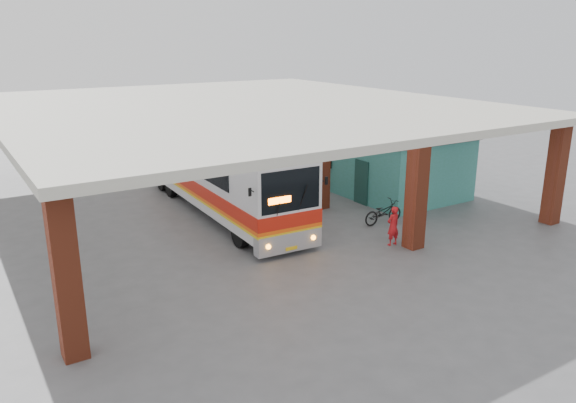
{
  "coord_description": "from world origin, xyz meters",
  "views": [
    {
      "loc": [
        -11.61,
        -17.25,
        7.71
      ],
      "look_at": [
        -0.7,
        0.0,
        1.64
      ],
      "focal_mm": 35.0,
      "sensor_mm": 36.0,
      "label": 1
    }
  ],
  "objects_px": {
    "coach_bus": "(221,174)",
    "pedestrian": "(393,226)",
    "motorcycle": "(383,212)",
    "red_chair": "(318,184)"
  },
  "relations": [
    {
      "from": "coach_bus",
      "to": "motorcycle",
      "type": "bearing_deg",
      "value": -42.47
    },
    {
      "from": "coach_bus",
      "to": "motorcycle",
      "type": "distance_m",
      "value": 7.31
    },
    {
      "from": "pedestrian",
      "to": "motorcycle",
      "type": "bearing_deg",
      "value": -125.26
    },
    {
      "from": "pedestrian",
      "to": "red_chair",
      "type": "height_order",
      "value": "pedestrian"
    },
    {
      "from": "coach_bus",
      "to": "red_chair",
      "type": "relative_size",
      "value": 14.49
    },
    {
      "from": "pedestrian",
      "to": "red_chair",
      "type": "bearing_deg",
      "value": -106.31
    },
    {
      "from": "motorcycle",
      "to": "pedestrian",
      "type": "relative_size",
      "value": 1.25
    },
    {
      "from": "coach_bus",
      "to": "pedestrian",
      "type": "distance_m",
      "value": 8.15
    },
    {
      "from": "pedestrian",
      "to": "red_chair",
      "type": "relative_size",
      "value": 1.76
    },
    {
      "from": "motorcycle",
      "to": "pedestrian",
      "type": "bearing_deg",
      "value": 147.71
    }
  ]
}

